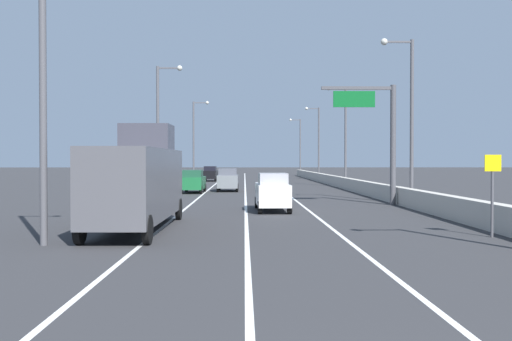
# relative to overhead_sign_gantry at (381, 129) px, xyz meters

# --- Properties ---
(ground_plane) EXTENTS (320.00, 320.00, 0.00)m
(ground_plane) POSITION_rel_overhead_sign_gantry_xyz_m (-6.46, 33.00, -4.73)
(ground_plane) COLOR #2D2D30
(lane_stripe_left) EXTENTS (0.16, 130.00, 0.00)m
(lane_stripe_left) POSITION_rel_overhead_sign_gantry_xyz_m (-11.96, 24.00, -4.73)
(lane_stripe_left) COLOR silver
(lane_stripe_left) RESTS_ON ground_plane
(lane_stripe_center) EXTENTS (0.16, 130.00, 0.00)m
(lane_stripe_center) POSITION_rel_overhead_sign_gantry_xyz_m (-8.46, 24.00, -4.73)
(lane_stripe_center) COLOR silver
(lane_stripe_center) RESTS_ON ground_plane
(lane_stripe_right) EXTENTS (0.16, 130.00, 0.00)m
(lane_stripe_right) POSITION_rel_overhead_sign_gantry_xyz_m (-4.96, 24.00, -4.73)
(lane_stripe_right) COLOR silver
(lane_stripe_right) RESTS_ON ground_plane
(jersey_barrier_right) EXTENTS (0.60, 120.00, 1.10)m
(jersey_barrier_right) POSITION_rel_overhead_sign_gantry_xyz_m (1.34, 9.00, -4.18)
(jersey_barrier_right) COLOR #B2ADA3
(jersey_barrier_right) RESTS_ON ground_plane
(overhead_sign_gantry) EXTENTS (4.68, 0.36, 7.50)m
(overhead_sign_gantry) POSITION_rel_overhead_sign_gantry_xyz_m (0.00, 0.00, 0.00)
(overhead_sign_gantry) COLOR #47474C
(overhead_sign_gantry) RESTS_ON ground_plane
(speed_advisory_sign) EXTENTS (0.60, 0.11, 3.00)m
(speed_advisory_sign) POSITION_rel_overhead_sign_gantry_xyz_m (0.44, -15.05, -2.96)
(speed_advisory_sign) COLOR #4C4C51
(speed_advisory_sign) RESTS_ON ground_plane
(lamp_post_right_second) EXTENTS (2.14, 0.44, 10.57)m
(lamp_post_right_second) POSITION_rel_overhead_sign_gantry_xyz_m (1.91, 0.84, 1.32)
(lamp_post_right_second) COLOR #4C4C51
(lamp_post_right_second) RESTS_ON ground_plane
(lamp_post_right_third) EXTENTS (2.14, 0.44, 10.57)m
(lamp_post_right_third) POSITION_rel_overhead_sign_gantry_xyz_m (1.83, 24.38, 1.32)
(lamp_post_right_third) COLOR #4C4C51
(lamp_post_right_third) RESTS_ON ground_plane
(lamp_post_right_fourth) EXTENTS (2.14, 0.44, 10.57)m
(lamp_post_right_fourth) POSITION_rel_overhead_sign_gantry_xyz_m (2.08, 47.91, 1.32)
(lamp_post_right_fourth) COLOR #4C4C51
(lamp_post_right_fourth) RESTS_ON ground_plane
(lamp_post_right_fifth) EXTENTS (2.14, 0.44, 10.57)m
(lamp_post_right_fifth) POSITION_rel_overhead_sign_gantry_xyz_m (1.66, 71.45, 1.32)
(lamp_post_right_fifth) COLOR #4C4C51
(lamp_post_right_fifth) RESTS_ON ground_plane
(lamp_post_left_near) EXTENTS (2.14, 0.44, 10.57)m
(lamp_post_left_near) POSITION_rel_overhead_sign_gantry_xyz_m (-14.90, -16.69, 1.32)
(lamp_post_left_near) COLOR #4C4C51
(lamp_post_left_near) RESTS_ON ground_plane
(lamp_post_left_mid) EXTENTS (2.14, 0.44, 10.57)m
(lamp_post_left_mid) POSITION_rel_overhead_sign_gantry_xyz_m (-15.40, 11.55, 1.32)
(lamp_post_left_mid) COLOR #4C4C51
(lamp_post_left_mid) RESTS_ON ground_plane
(lamp_post_left_far) EXTENTS (2.14, 0.44, 10.57)m
(lamp_post_left_far) POSITION_rel_overhead_sign_gantry_xyz_m (-14.97, 39.79, 1.32)
(lamp_post_left_far) COLOR #4C4C51
(lamp_post_left_far) RESTS_ON ground_plane
(car_black_0) EXTENTS (1.91, 4.76, 2.01)m
(car_black_0) POSITION_rel_overhead_sign_gantry_xyz_m (-13.13, 41.81, -3.73)
(car_black_0) COLOR black
(car_black_0) RESTS_ON ground_plane
(car_white_1) EXTENTS (1.86, 4.71, 2.10)m
(car_white_1) POSITION_rel_overhead_sign_gantry_xyz_m (-7.01, -4.10, -3.68)
(car_white_1) COLOR white
(car_white_1) RESTS_ON ground_plane
(car_gray_2) EXTENTS (1.90, 4.13, 2.06)m
(car_gray_2) POSITION_rel_overhead_sign_gantry_xyz_m (-10.05, 16.32, -3.70)
(car_gray_2) COLOR slate
(car_gray_2) RESTS_ON ground_plane
(car_green_3) EXTENTS (1.95, 4.63, 1.97)m
(car_green_3) POSITION_rel_overhead_sign_gantry_xyz_m (-12.96, 13.82, -3.74)
(car_green_3) COLOR #196033
(car_green_3) RESTS_ON ground_plane
(box_truck) EXTENTS (2.58, 9.49, 4.36)m
(box_truck) POSITION_rel_overhead_sign_gantry_xyz_m (-12.82, -12.46, -2.73)
(box_truck) COLOR #4C4C51
(box_truck) RESTS_ON ground_plane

